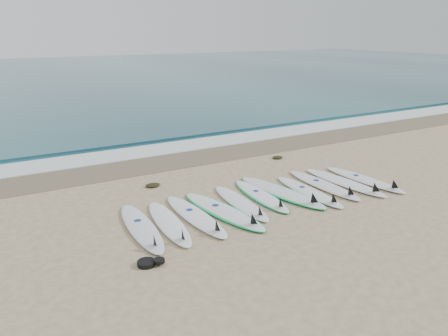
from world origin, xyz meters
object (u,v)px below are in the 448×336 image
surfboard_10 (366,180)px  leash_coil (149,263)px  surfboard_5 (261,196)px  surfboard_0 (142,228)px

surfboard_10 → leash_coil: 6.72m
surfboard_10 → leash_coil: (-6.61, -1.23, -0.01)m
surfboard_5 → surfboard_10: (3.10, -0.43, 0.01)m
surfboard_0 → leash_coil: size_ratio=5.73×
surfboard_0 → leash_coil: 1.42m
surfboard_0 → surfboard_5: bearing=9.3°
surfboard_0 → leash_coil: surfboard_0 is taller
surfboard_5 → leash_coil: (-3.51, -1.66, 0.00)m
surfboard_0 → surfboard_5: surfboard_0 is taller
surfboard_5 → surfboard_10: size_ratio=0.94×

